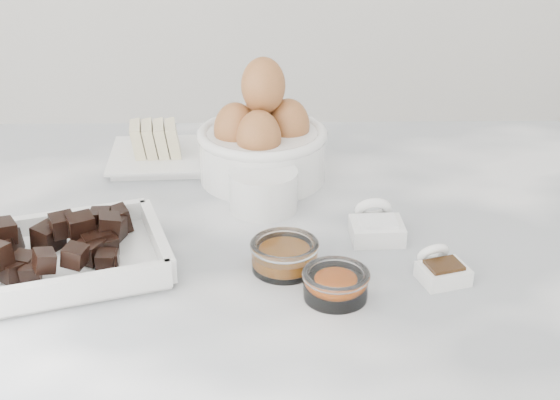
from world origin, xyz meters
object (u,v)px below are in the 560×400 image
at_px(butter_plate, 158,149).
at_px(zest_bowl, 336,283).
at_px(egg_bowl, 262,141).
at_px(vanilla_spoon, 441,268).
at_px(sugar_ramekin, 263,188).
at_px(salt_spoon, 376,225).
at_px(chocolate_dish, 65,251).
at_px(honey_bowl, 285,255).

bearing_deg(butter_plate, zest_bowl, -57.51).
relative_size(egg_bowl, vanilla_spoon, 2.54).
distance_m(egg_bowl, zest_bowl, 0.31).
height_order(sugar_ramekin, vanilla_spoon, sugar_ramekin).
relative_size(egg_bowl, salt_spoon, 2.34).
bearing_deg(chocolate_dish, salt_spoon, 11.42).
distance_m(butter_plate, honey_bowl, 0.35).
xyz_separation_m(sugar_ramekin, honey_bowl, (0.02, -0.15, -0.01)).
xyz_separation_m(sugar_ramekin, egg_bowl, (-0.00, 0.09, 0.03)).
xyz_separation_m(zest_bowl, salt_spoon, (0.06, 0.13, -0.00)).
bearing_deg(sugar_ramekin, chocolate_dish, -145.84).
xyz_separation_m(egg_bowl, zest_bowl, (0.08, -0.30, -0.04)).
bearing_deg(egg_bowl, chocolate_dish, -131.74).
bearing_deg(zest_bowl, vanilla_spoon, 16.55).
bearing_deg(egg_bowl, sugar_ramekin, -89.02).
height_order(zest_bowl, vanilla_spoon, vanilla_spoon).
height_order(egg_bowl, zest_bowl, egg_bowl).
height_order(chocolate_dish, vanilla_spoon, chocolate_dish).
relative_size(chocolate_dish, vanilla_spoon, 3.64).
distance_m(egg_bowl, salt_spoon, 0.22).
xyz_separation_m(chocolate_dish, salt_spoon, (0.35, 0.07, -0.01)).
distance_m(butter_plate, zest_bowl, 0.42).
bearing_deg(salt_spoon, sugar_ramekin, 150.20).
distance_m(vanilla_spoon, salt_spoon, 0.11).
xyz_separation_m(chocolate_dish, vanilla_spoon, (0.41, -0.02, -0.01)).
xyz_separation_m(sugar_ramekin, zest_bowl, (0.07, -0.21, -0.01)).
bearing_deg(chocolate_dish, butter_plate, 77.85).
height_order(vanilla_spoon, salt_spoon, salt_spoon).
distance_m(egg_bowl, honey_bowl, 0.25).
distance_m(chocolate_dish, zest_bowl, 0.30).
bearing_deg(sugar_ramekin, vanilla_spoon, -41.90).
bearing_deg(honey_bowl, salt_spoon, 33.02).
distance_m(chocolate_dish, sugar_ramekin, 0.26).
relative_size(sugar_ramekin, salt_spoon, 1.14).
relative_size(honey_bowl, salt_spoon, 1.01).
bearing_deg(sugar_ramekin, honey_bowl, -81.00).
xyz_separation_m(butter_plate, salt_spoon, (0.29, -0.23, -0.01)).
height_order(sugar_ramekin, salt_spoon, sugar_ramekin).
bearing_deg(zest_bowl, honey_bowl, 131.53).
bearing_deg(egg_bowl, zest_bowl, -75.68).
distance_m(honey_bowl, zest_bowl, 0.08).
relative_size(chocolate_dish, zest_bowl, 3.61).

